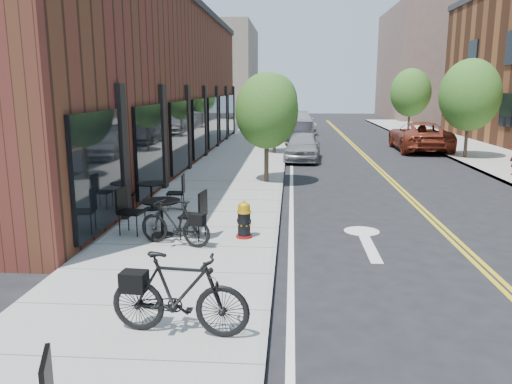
{
  "coord_description": "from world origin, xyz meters",
  "views": [
    {
      "loc": [
        0.27,
        -8.45,
        3.4
      ],
      "look_at": [
        -0.54,
        2.95,
        1.0
      ],
      "focal_mm": 35.0,
      "sensor_mm": 36.0,
      "label": 1
    }
  ],
  "objects": [
    {
      "name": "sidewalk_near",
      "position": [
        -2.0,
        10.0,
        0.06
      ],
      "size": [
        4.0,
        70.0,
        0.12
      ],
      "primitive_type": "cube",
      "color": "#9E9B93",
      "rests_on": "ground"
    },
    {
      "name": "bistro_set_c",
      "position": [
        -3.52,
        4.62,
        0.6
      ],
      "size": [
        1.8,
        0.83,
        0.96
      ],
      "rotation": [
        0.0,
        0.0,
        0.09
      ],
      "color": "black",
      "rests_on": "sidewalk_near"
    },
    {
      "name": "parked_car_b",
      "position": [
        0.8,
        21.92,
        0.68
      ],
      "size": [
        1.79,
        4.26,
        1.37
      ],
      "primitive_type": "imported",
      "rotation": [
        0.0,
        0.0,
        -0.08
      ],
      "color": "black",
      "rests_on": "ground"
    },
    {
      "name": "bg_building_right",
      "position": [
        16.0,
        50.0,
        6.0
      ],
      "size": [
        10.0,
        16.0,
        12.0
      ],
      "primitive_type": "cube",
      "color": "brown",
      "rests_on": "ground"
    },
    {
      "name": "bistro_set_b",
      "position": [
        -2.6,
        2.18,
        0.66
      ],
      "size": [
        2.01,
        0.97,
        1.06
      ],
      "rotation": [
        0.0,
        0.0,
        -0.16
      ],
      "color": "black",
      "rests_on": "sidewalk_near"
    },
    {
      "name": "ground",
      "position": [
        0.0,
        0.0,
        0.0
      ],
      "size": [
        120.0,
        120.0,
        0.0
      ],
      "primitive_type": "plane",
      "color": "black",
      "rests_on": "ground"
    },
    {
      "name": "tree_near_a",
      "position": [
        -0.6,
        9.0,
        2.6
      ],
      "size": [
        2.2,
        2.2,
        3.81
      ],
      "color": "#382B1E",
      "rests_on": "sidewalk_near"
    },
    {
      "name": "tree_near_d",
      "position": [
        -0.6,
        33.0,
        2.79
      ],
      "size": [
        2.4,
        2.4,
        4.11
      ],
      "color": "#382B1E",
      "rests_on": "sidewalk_near"
    },
    {
      "name": "fire_hydrant",
      "position": [
        -0.75,
        2.2,
        0.52
      ],
      "size": [
        0.46,
        0.46,
        0.84
      ],
      "rotation": [
        0.0,
        0.0,
        -0.32
      ],
      "color": "maroon",
      "rests_on": "sidewalk_near"
    },
    {
      "name": "tree_near_c",
      "position": [
        -0.6,
        25.0,
        2.53
      ],
      "size": [
        2.1,
        2.1,
        3.67
      ],
      "color": "#382B1E",
      "rests_on": "sidewalk_near"
    },
    {
      "name": "building_near",
      "position": [
        -6.5,
        14.0,
        3.5
      ],
      "size": [
        5.0,
        28.0,
        7.0
      ],
      "primitive_type": "cube",
      "color": "#4B2818",
      "rests_on": "ground"
    },
    {
      "name": "tree_far_b",
      "position": [
        8.6,
        16.0,
        3.06
      ],
      "size": [
        2.8,
        2.8,
        4.62
      ],
      "color": "#382B1E",
      "rests_on": "sidewalk_far"
    },
    {
      "name": "tree_far_c",
      "position": [
        8.6,
        28.0,
        3.06
      ],
      "size": [
        2.8,
        2.8,
        4.62
      ],
      "color": "#382B1E",
      "rests_on": "sidewalk_far"
    },
    {
      "name": "parked_car_far",
      "position": [
        7.25,
        19.38,
        0.79
      ],
      "size": [
        2.77,
        5.76,
        1.58
      ],
      "primitive_type": "imported",
      "rotation": [
        0.0,
        0.0,
        3.12
      ],
      "color": "maroon",
      "rests_on": "ground"
    },
    {
      "name": "bicycle_right",
      "position": [
        -1.19,
        -2.31,
        0.7
      ],
      "size": [
        1.96,
        0.72,
        1.15
      ],
      "primitive_type": "imported",
      "rotation": [
        0.0,
        0.0,
        1.47
      ],
      "color": "black",
      "rests_on": "sidewalk_near"
    },
    {
      "name": "parked_car_a",
      "position": [
        0.8,
        15.18,
        0.68
      ],
      "size": [
        1.89,
        4.1,
        1.36
      ],
      "primitive_type": "imported",
      "rotation": [
        0.0,
        0.0,
        -0.07
      ],
      "color": "gray",
      "rests_on": "ground"
    },
    {
      "name": "parked_car_c",
      "position": [
        0.8,
        29.84,
        0.81
      ],
      "size": [
        2.67,
        5.74,
        1.62
      ],
      "primitive_type": "imported",
      "rotation": [
        0.0,
        0.0,
        0.07
      ],
      "color": "#A2A2A7",
      "rests_on": "ground"
    },
    {
      "name": "bicycle_left",
      "position": [
        -2.15,
        1.53,
        0.61
      ],
      "size": [
        1.71,
        0.92,
        0.99
      ],
      "primitive_type": "imported",
      "rotation": [
        0.0,
        0.0,
        -1.86
      ],
      "color": "black",
      "rests_on": "sidewalk_near"
    },
    {
      "name": "tree_near_b",
      "position": [
        -0.6,
        17.0,
        2.71
      ],
      "size": [
        2.3,
        2.3,
        3.98
      ],
      "color": "#382B1E",
      "rests_on": "sidewalk_near"
    },
    {
      "name": "bg_building_left",
      "position": [
        -8.0,
        48.0,
        5.0
      ],
      "size": [
        8.0,
        14.0,
        10.0
      ],
      "primitive_type": "cube",
      "color": "#726656",
      "rests_on": "ground"
    }
  ]
}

